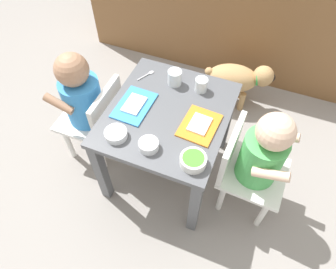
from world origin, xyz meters
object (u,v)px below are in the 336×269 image
(spoon_by_left_tray, at_px, (147,75))
(veggie_bowl_near, at_px, (148,145))
(cereal_bowl_left_side, at_px, (116,134))
(seated_child_left, at_px, (84,98))
(cereal_bowl_right_side, at_px, (193,160))
(seated_child_right, at_px, (260,155))
(water_cup_right, at_px, (201,85))
(food_tray_right, at_px, (200,125))
(dining_table, at_px, (168,124))
(food_tray_left, at_px, (134,105))
(dog, at_px, (237,79))
(water_cup_left, at_px, (175,78))

(spoon_by_left_tray, bearing_deg, veggie_bowl_near, -65.29)
(veggie_bowl_near, height_order, cereal_bowl_left_side, veggie_bowl_near)
(seated_child_left, height_order, cereal_bowl_right_side, seated_child_left)
(seated_child_right, distance_m, water_cup_right, 0.41)
(food_tray_right, bearing_deg, cereal_bowl_left_side, -148.95)
(dining_table, xyz_separation_m, food_tray_left, (-0.15, -0.02, 0.09))
(cereal_bowl_left_side, bearing_deg, veggie_bowl_near, -1.01)
(food_tray_left, height_order, cereal_bowl_left_side, cereal_bowl_left_side)
(food_tray_left, height_order, veggie_bowl_near, veggie_bowl_near)
(food_tray_left, distance_m, cereal_bowl_left_side, 0.18)
(food_tray_right, bearing_deg, water_cup_right, 106.83)
(food_tray_left, xyz_separation_m, food_tray_right, (0.30, 0.00, 0.00))
(seated_child_left, bearing_deg, dog, 45.95)
(cereal_bowl_right_side, distance_m, spoon_by_left_tray, 0.54)
(seated_child_right, height_order, cereal_bowl_left_side, seated_child_right)
(seated_child_right, bearing_deg, cereal_bowl_right_side, -143.24)
(seated_child_right, bearing_deg, cereal_bowl_left_side, -163.32)
(seated_child_right, distance_m, dog, 0.72)
(seated_child_right, xyz_separation_m, spoon_by_left_tray, (-0.61, 0.22, 0.06))
(water_cup_left, relative_size, water_cup_right, 1.14)
(veggie_bowl_near, distance_m, cereal_bowl_left_side, 0.14)
(seated_child_right, relative_size, dog, 1.58)
(food_tray_right, relative_size, cereal_bowl_right_side, 1.90)
(food_tray_right, bearing_deg, seated_child_left, -179.77)
(dog, relative_size, food_tray_right, 2.10)
(seated_child_right, distance_m, food_tray_left, 0.58)
(water_cup_right, bearing_deg, cereal_bowl_right_side, -76.09)
(dog, height_order, cereal_bowl_left_side, cereal_bowl_left_side)
(food_tray_right, height_order, spoon_by_left_tray, food_tray_right)
(dining_table, bearing_deg, seated_child_left, -176.61)
(seated_child_left, distance_m, dog, 0.93)
(dog, relative_size, food_tray_left, 1.94)
(dining_table, relative_size, water_cup_right, 9.17)
(water_cup_left, relative_size, cereal_bowl_left_side, 0.79)
(food_tray_right, relative_size, spoon_by_left_tray, 2.08)
(seated_child_left, xyz_separation_m, cereal_bowl_right_side, (0.61, -0.18, 0.08))
(seated_child_left, distance_m, food_tray_left, 0.28)
(dining_table, height_order, seated_child_right, seated_child_right)
(veggie_bowl_near, bearing_deg, seated_child_left, 156.86)
(dining_table, distance_m, water_cup_right, 0.23)
(seated_child_left, bearing_deg, dining_table, 3.39)
(seated_child_left, relative_size, food_tray_left, 3.12)
(spoon_by_left_tray, bearing_deg, cereal_bowl_left_side, -84.80)
(dog, xyz_separation_m, water_cup_left, (-0.24, -0.44, 0.30))
(veggie_bowl_near, bearing_deg, cereal_bowl_left_side, 178.99)
(dining_table, xyz_separation_m, cereal_bowl_right_side, (0.19, -0.21, 0.11))
(food_tray_right, height_order, veggie_bowl_near, veggie_bowl_near)
(seated_child_right, height_order, cereal_bowl_right_side, seated_child_right)
(dining_table, height_order, seated_child_left, seated_child_left)
(water_cup_left, bearing_deg, veggie_bowl_near, -84.74)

